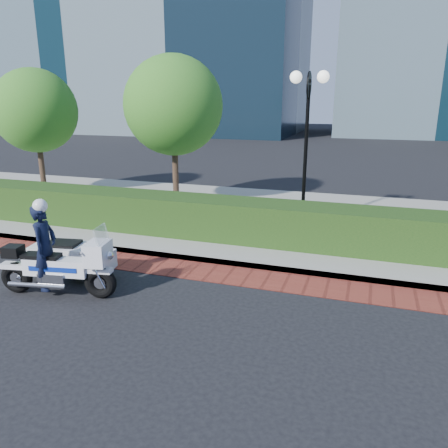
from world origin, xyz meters
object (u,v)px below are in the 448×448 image
(lamppost, at_px, (307,126))
(police_motorcycle, at_px, (60,257))
(tree_b, at_px, (173,106))
(tree_a, at_px, (35,111))

(lamppost, height_order, police_motorcycle, lamppost)
(lamppost, distance_m, tree_b, 4.71)
(tree_a, height_order, tree_b, tree_b)
(tree_a, relative_size, police_motorcycle, 1.95)
(tree_a, height_order, police_motorcycle, tree_a)
(lamppost, bearing_deg, police_motorcycle, -126.37)
(tree_b, bearing_deg, tree_a, 180.00)
(tree_a, bearing_deg, lamppost, -7.41)
(lamppost, distance_m, police_motorcycle, 7.06)
(tree_a, bearing_deg, police_motorcycle, -47.82)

